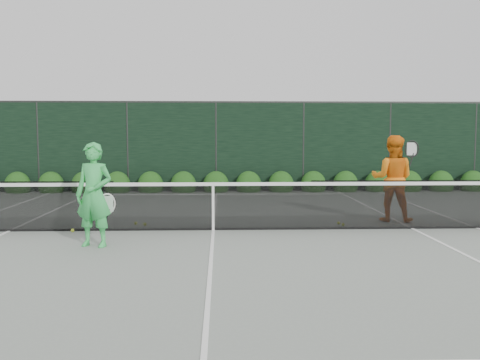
{
  "coord_description": "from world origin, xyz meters",
  "views": [
    {
      "loc": [
        0.15,
        -10.78,
        1.97
      ],
      "look_at": [
        0.56,
        0.3,
        1.0
      ],
      "focal_mm": 40.0,
      "sensor_mm": 36.0,
      "label": 1
    }
  ],
  "objects": [
    {
      "name": "ground",
      "position": [
        0.0,
        0.0,
        0.0
      ],
      "size": [
        80.0,
        80.0,
        0.0
      ],
      "primitive_type": "plane",
      "color": "gray",
      "rests_on": "ground"
    },
    {
      "name": "tennis_net",
      "position": [
        -0.02,
        0.0,
        0.53
      ],
      "size": [
        12.9,
        0.1,
        1.07
      ],
      "color": "black",
      "rests_on": "ground"
    },
    {
      "name": "player_woman",
      "position": [
        -2.05,
        -1.48,
        0.91
      ],
      "size": [
        0.75,
        0.59,
        1.82
      ],
      "rotation": [
        0.0,
        0.0,
        -0.26
      ],
      "color": "#39C359",
      "rests_on": "ground"
    },
    {
      "name": "player_man",
      "position": [
        4.0,
        0.98,
        0.96
      ],
      "size": [
        1.14,
        1.03,
        1.93
      ],
      "rotation": [
        0.0,
        0.0,
        2.76
      ],
      "color": "orange",
      "rests_on": "ground"
    },
    {
      "name": "court_lines",
      "position": [
        0.0,
        0.0,
        0.01
      ],
      "size": [
        11.03,
        23.83,
        0.01
      ],
      "color": "white",
      "rests_on": "ground"
    },
    {
      "name": "windscreen_fence",
      "position": [
        0.0,
        -2.71,
        1.51
      ],
      "size": [
        32.0,
        21.07,
        3.06
      ],
      "color": "black",
      "rests_on": "ground"
    },
    {
      "name": "hedge_row",
      "position": [
        -0.0,
        7.15,
        0.23
      ],
      "size": [
        31.66,
        0.65,
        0.94
      ],
      "color": "#19390F",
      "rests_on": "ground"
    },
    {
      "name": "tennis_balls",
      "position": [
        -0.1,
        0.42,
        0.03
      ],
      "size": [
        5.64,
        0.87,
        0.07
      ],
      "color": "#DDF235",
      "rests_on": "ground"
    }
  ]
}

